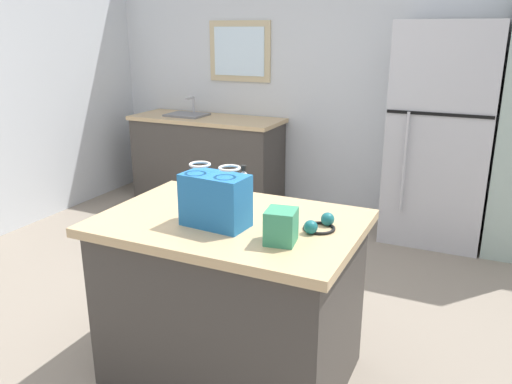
{
  "coord_description": "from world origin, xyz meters",
  "views": [
    {
      "loc": [
        1.26,
        -2.38,
        1.76
      ],
      "look_at": [
        0.15,
        -0.0,
        0.92
      ],
      "focal_mm": 36.23,
      "sensor_mm": 36.0,
      "label": 1
    }
  ],
  "objects_px": {
    "shopping_bag": "(215,200)",
    "small_box": "(281,226)",
    "refrigerator": "(441,135)",
    "ear_defenders": "(319,225)",
    "bottle": "(244,188)",
    "kitchen_island": "(231,298)"
  },
  "relations": [
    {
      "from": "refrigerator",
      "to": "kitchen_island",
      "type": "bearing_deg",
      "value": -106.47
    },
    {
      "from": "shopping_bag",
      "to": "small_box",
      "type": "height_order",
      "value": "shopping_bag"
    },
    {
      "from": "shopping_bag",
      "to": "small_box",
      "type": "bearing_deg",
      "value": -9.62
    },
    {
      "from": "shopping_bag",
      "to": "refrigerator",
      "type": "bearing_deg",
      "value": 73.81
    },
    {
      "from": "kitchen_island",
      "to": "shopping_bag",
      "type": "xyz_separation_m",
      "value": [
        -0.02,
        -0.11,
        0.56
      ]
    },
    {
      "from": "refrigerator",
      "to": "ear_defenders",
      "type": "distance_m",
      "value": 2.39
    },
    {
      "from": "small_box",
      "to": "ear_defenders",
      "type": "bearing_deg",
      "value": 64.45
    },
    {
      "from": "small_box",
      "to": "kitchen_island",
      "type": "bearing_deg",
      "value": 153.51
    },
    {
      "from": "refrigerator",
      "to": "small_box",
      "type": "xyz_separation_m",
      "value": [
        -0.38,
        -2.59,
        0.03
      ]
    },
    {
      "from": "ear_defenders",
      "to": "refrigerator",
      "type": "bearing_deg",
      "value": 83.36
    },
    {
      "from": "refrigerator",
      "to": "ear_defenders",
      "type": "relative_size",
      "value": 9.38
    },
    {
      "from": "small_box",
      "to": "bottle",
      "type": "bearing_deg",
      "value": 134.69
    },
    {
      "from": "shopping_bag",
      "to": "bottle",
      "type": "distance_m",
      "value": 0.3
    },
    {
      "from": "shopping_bag",
      "to": "bottle",
      "type": "bearing_deg",
      "value": 90.51
    },
    {
      "from": "refrigerator",
      "to": "bottle",
      "type": "height_order",
      "value": "refrigerator"
    },
    {
      "from": "refrigerator",
      "to": "bottle",
      "type": "bearing_deg",
      "value": -108.3
    },
    {
      "from": "kitchen_island",
      "to": "bottle",
      "type": "relative_size",
      "value": 5.76
    },
    {
      "from": "small_box",
      "to": "bottle",
      "type": "relative_size",
      "value": 0.68
    },
    {
      "from": "shopping_bag",
      "to": "ear_defenders",
      "type": "relative_size",
      "value": 1.65
    },
    {
      "from": "refrigerator",
      "to": "small_box",
      "type": "distance_m",
      "value": 2.62
    },
    {
      "from": "refrigerator",
      "to": "small_box",
      "type": "height_order",
      "value": "refrigerator"
    },
    {
      "from": "shopping_bag",
      "to": "ear_defenders",
      "type": "height_order",
      "value": "shopping_bag"
    }
  ]
}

